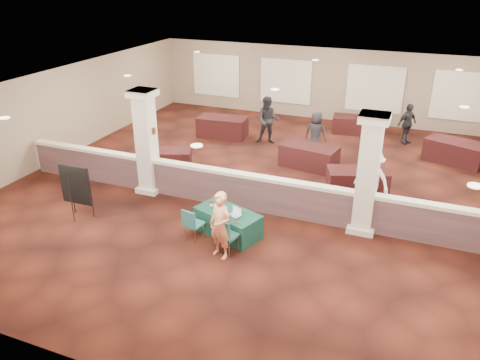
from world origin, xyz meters
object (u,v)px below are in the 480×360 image
at_px(far_table_front_left, 168,159).
at_px(attendee_c, 407,124).
at_px(far_table_front_right, 357,181).
at_px(far_table_back_right, 455,152).
at_px(far_table_front_center, 309,156).
at_px(conf_chair_main, 225,234).
at_px(attendee_b, 372,179).
at_px(far_table_back_center, 354,125).
at_px(attendee_d, 316,133).
at_px(conf_chair_side, 192,222).
at_px(easel_board, 75,186).
at_px(attendee_a, 268,120).
at_px(far_table_back_left, 222,127).
at_px(woman, 220,225).
at_px(near_table, 228,223).

relative_size(far_table_front_left, attendee_c, 1.01).
height_order(far_table_front_right, far_table_back_right, far_table_back_right).
bearing_deg(far_table_front_center, conf_chair_main, -95.07).
xyz_separation_m(attendee_b, attendee_c, (0.57, 5.98, -0.05)).
distance_m(far_table_back_center, attendee_d, 3.18).
bearing_deg(conf_chair_side, attendee_d, 90.21).
height_order(easel_board, far_table_back_center, easel_board).
relative_size(far_table_front_center, attendee_a, 1.04).
xyz_separation_m(far_table_front_left, far_table_back_left, (0.41, 3.79, 0.07)).
bearing_deg(woman, attendee_d, 106.18).
bearing_deg(easel_board, far_table_back_left, 82.70).
height_order(easel_board, far_table_front_left, easel_board).
relative_size(far_table_back_left, attendee_a, 1.06).
xyz_separation_m(far_table_front_left, attendee_a, (2.40, 3.70, 0.60)).
relative_size(near_table, woman, 1.01).
relative_size(easel_board, attendee_b, 0.93).
distance_m(woman, far_table_back_center, 10.63).
bearing_deg(easel_board, conf_chair_side, 1.44).
xyz_separation_m(easel_board, far_table_front_left, (0.50, 4.05, -0.67)).
bearing_deg(far_table_front_right, far_table_back_right, 52.36).
height_order(attendee_b, attendee_c, attendee_b).
xyz_separation_m(far_table_back_center, far_table_back_right, (3.86, -1.99, 0.05)).
distance_m(conf_chair_side, attendee_a, 7.65).
bearing_deg(conf_chair_side, far_table_back_center, 88.36).
xyz_separation_m(conf_chair_side, attendee_c, (4.52, 9.62, 0.28)).
xyz_separation_m(far_table_front_left, far_table_back_center, (5.39, 6.20, 0.03)).
height_order(woman, far_table_front_center, woman).
xyz_separation_m(near_table, far_table_back_right, (5.56, 7.51, 0.07)).
bearing_deg(far_table_back_left, easel_board, -96.59).
height_order(far_table_back_left, attendee_d, attendee_d).
distance_m(attendee_c, attendee_d, 3.94).
relative_size(conf_chair_side, far_table_front_right, 0.48).
xyz_separation_m(conf_chair_side, easel_board, (-3.45, -0.13, 0.48)).
bearing_deg(far_table_front_right, easel_board, -146.52).
height_order(conf_chair_main, conf_chair_side, conf_chair_main).
height_order(far_table_front_right, attendee_a, attendee_a).
relative_size(conf_chair_main, attendee_b, 0.57).
xyz_separation_m(near_table, far_table_front_right, (2.72, 3.82, 0.04)).
xyz_separation_m(attendee_c, attendee_d, (-3.05, -2.50, 0.01)).
height_order(easel_board, far_table_front_right, easel_board).
bearing_deg(attendee_a, attendee_d, -27.37).
relative_size(far_table_front_right, far_table_back_left, 0.91).
xyz_separation_m(conf_chair_main, conf_chair_side, (-1.04, 0.27, -0.05)).
xyz_separation_m(far_table_front_left, attendee_b, (6.90, -0.28, 0.52)).
relative_size(far_table_front_left, attendee_b, 0.96).
relative_size(woman, far_table_back_right, 0.86).
height_order(conf_chair_main, far_table_front_center, conf_chair_main).
bearing_deg(near_table, attendee_c, 86.55).
distance_m(near_table, far_table_back_center, 9.65).
distance_m(conf_chair_side, far_table_front_center, 6.04).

